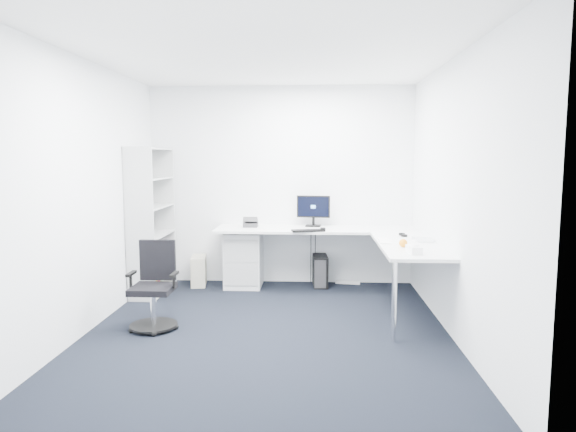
{
  "coord_description": "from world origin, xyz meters",
  "views": [
    {
      "loc": [
        0.46,
        -4.95,
        1.75
      ],
      "look_at": [
        0.15,
        1.05,
        1.05
      ],
      "focal_mm": 32.0,
      "sensor_mm": 36.0,
      "label": 1
    }
  ],
  "objects_px": {
    "laptop": "(423,230)",
    "monitor": "(313,211)",
    "task_chair": "(152,286)",
    "l_desk": "(321,264)",
    "bookshelf": "(151,221)"
  },
  "relations": [
    {
      "from": "l_desk",
      "to": "monitor",
      "type": "relative_size",
      "value": 6.19
    },
    {
      "from": "l_desk",
      "to": "monitor",
      "type": "height_order",
      "value": "monitor"
    },
    {
      "from": "laptop",
      "to": "monitor",
      "type": "bearing_deg",
      "value": 147.03
    },
    {
      "from": "l_desk",
      "to": "task_chair",
      "type": "bearing_deg",
      "value": -141.5
    },
    {
      "from": "l_desk",
      "to": "task_chair",
      "type": "relative_size",
      "value": 3.12
    },
    {
      "from": "bookshelf",
      "to": "laptop",
      "type": "bearing_deg",
      "value": -11.09
    },
    {
      "from": "bookshelf",
      "to": "laptop",
      "type": "distance_m",
      "value": 3.36
    },
    {
      "from": "task_chair",
      "to": "laptop",
      "type": "relative_size",
      "value": 2.56
    },
    {
      "from": "bookshelf",
      "to": "monitor",
      "type": "relative_size",
      "value": 4.17
    },
    {
      "from": "l_desk",
      "to": "laptop",
      "type": "xyz_separation_m",
      "value": [
        1.13,
        -0.6,
        0.53
      ]
    },
    {
      "from": "task_chair",
      "to": "monitor",
      "type": "bearing_deg",
      "value": 49.38
    },
    {
      "from": "bookshelf",
      "to": "laptop",
      "type": "xyz_separation_m",
      "value": [
        3.3,
        -0.65,
        -0.0
      ]
    },
    {
      "from": "task_chair",
      "to": "laptop",
      "type": "height_order",
      "value": "laptop"
    },
    {
      "from": "l_desk",
      "to": "bookshelf",
      "type": "xyz_separation_m",
      "value": [
        -2.17,
        0.05,
        0.53
      ]
    },
    {
      "from": "bookshelf",
      "to": "task_chair",
      "type": "xyz_separation_m",
      "value": [
        0.46,
        -1.42,
        -0.49
      ]
    }
  ]
}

